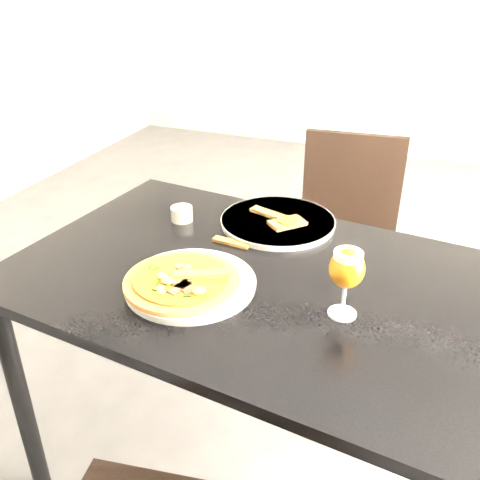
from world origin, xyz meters
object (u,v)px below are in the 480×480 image
at_px(dining_table, 249,301).
at_px(chair_far, 344,239).
at_px(pizza, 182,280).
at_px(beer_glass, 347,269).

distance_m(dining_table, chair_far, 0.80).
height_order(dining_table, pizza, pizza).
xyz_separation_m(dining_table, pizza, (-0.12, -0.13, 0.12)).
distance_m(chair_far, beer_glass, 0.96).
bearing_deg(chair_far, dining_table, -102.75).
distance_m(pizza, beer_glass, 0.39).
bearing_deg(chair_far, pizza, -108.95).
bearing_deg(beer_glass, pizza, -173.49).
bearing_deg(dining_table, chair_far, 88.63).
xyz_separation_m(chair_far, beer_glass, (0.16, -0.87, 0.39)).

